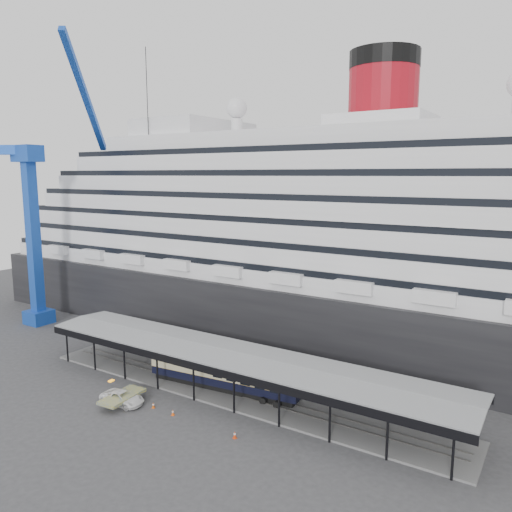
{
  "coord_description": "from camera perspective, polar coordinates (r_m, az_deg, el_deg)",
  "views": [
    {
      "loc": [
        32.98,
        -41.74,
        26.31
      ],
      "look_at": [
        1.27,
        8.0,
        16.64
      ],
      "focal_mm": 35.0,
      "sensor_mm": 36.0,
      "label": 1
    }
  ],
  "objects": [
    {
      "name": "crane_blue",
      "position": [
        94.23,
        -23.67,
        4.66
      ],
      "size": [
        22.63,
        19.19,
        47.6
      ],
      "color": "#1746B1",
      "rests_on": "ground"
    },
    {
      "name": "platform_canopy",
      "position": [
        62.01,
        -2.55,
        -13.42
      ],
      "size": [
        56.0,
        9.18,
        5.3
      ],
      "color": "slate",
      "rests_on": "ground"
    },
    {
      "name": "traffic_cone_mid",
      "position": [
        58.43,
        -9.49,
        -17.21
      ],
      "size": [
        0.45,
        0.45,
        0.68
      ],
      "rotation": [
        0.0,
        0.0,
        0.37
      ],
      "color": "#F6560D",
      "rests_on": "ground"
    },
    {
      "name": "traffic_cone_left",
      "position": [
        60.42,
        -11.66,
        -16.35
      ],
      "size": [
        0.46,
        0.46,
        0.69
      ],
      "rotation": [
        0.0,
        0.0,
        0.41
      ],
      "color": "#DA530C",
      "rests_on": "ground"
    },
    {
      "name": "ground",
      "position": [
        59.34,
        -5.43,
        -17.05
      ],
      "size": [
        200.0,
        200.0,
        0.0
      ],
      "primitive_type": "plane",
      "color": "#363639",
      "rests_on": "ground"
    },
    {
      "name": "pullman_carriage",
      "position": [
        62.81,
        -3.71,
        -13.07
      ],
      "size": [
        20.21,
        4.64,
        19.69
      ],
      "rotation": [
        0.0,
        0.0,
        0.1
      ],
      "color": "black",
      "rests_on": "ground"
    },
    {
      "name": "traffic_cone_right",
      "position": [
        53.44,
        -2.45,
        -19.73
      ],
      "size": [
        0.48,
        0.48,
        0.75
      ],
      "rotation": [
        0.0,
        0.0,
        -0.3
      ],
      "color": "red",
      "rests_on": "ground"
    },
    {
      "name": "cruise_ship",
      "position": [
        81.15,
        8.43,
        3.58
      ],
      "size": [
        130.0,
        30.0,
        43.9
      ],
      "color": "black",
      "rests_on": "ground"
    },
    {
      "name": "port_truck",
      "position": [
        61.97,
        -15.03,
        -15.39
      ],
      "size": [
        5.56,
        2.88,
        1.5
      ],
      "primitive_type": "imported",
      "rotation": [
        0.0,
        0.0,
        1.65
      ],
      "color": "white",
      "rests_on": "ground"
    }
  ]
}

